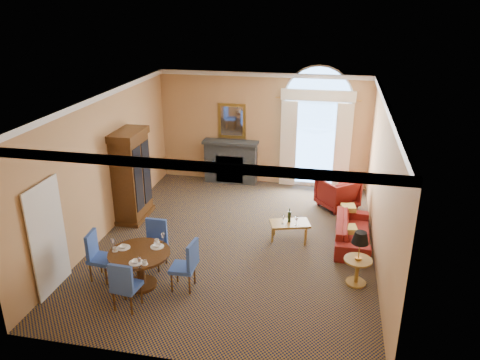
% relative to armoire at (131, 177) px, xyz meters
% --- Properties ---
extents(ground, '(7.50, 7.50, 0.00)m').
position_rel_armoire_xyz_m(ground, '(2.72, -0.73, -1.07)').
color(ground, black).
rests_on(ground, ground).
extents(room_envelope, '(6.04, 7.52, 3.45)m').
position_rel_armoire_xyz_m(room_envelope, '(2.69, -0.07, 1.44)').
color(room_envelope, tan).
rests_on(room_envelope, ground).
extents(armoire, '(0.64, 1.13, 2.22)m').
position_rel_armoire_xyz_m(armoire, '(0.00, 0.00, 0.00)').
color(armoire, '#39200D').
rests_on(armoire, ground).
extents(dining_table, '(1.15, 1.15, 0.92)m').
position_rel_armoire_xyz_m(dining_table, '(1.33, -2.75, -0.54)').
color(dining_table, '#39200D').
rests_on(dining_table, ground).
extents(dining_chair_north, '(0.48, 0.48, 0.98)m').
position_rel_armoire_xyz_m(dining_chair_north, '(1.33, -1.95, -0.52)').
color(dining_chair_north, '#2849A0').
rests_on(dining_chair_north, ground).
extents(dining_chair_south, '(0.48, 0.48, 0.98)m').
position_rel_armoire_xyz_m(dining_chair_south, '(1.37, -3.51, -0.52)').
color(dining_chair_south, '#2849A0').
rests_on(dining_chair_south, ground).
extents(dining_chair_east, '(0.48, 0.46, 0.98)m').
position_rel_armoire_xyz_m(dining_chair_east, '(2.23, -2.64, -0.52)').
color(dining_chair_east, '#2849A0').
rests_on(dining_chair_east, ground).
extents(dining_chair_west, '(0.49, 0.48, 0.98)m').
position_rel_armoire_xyz_m(dining_chair_west, '(0.42, -2.66, -0.52)').
color(dining_chair_west, '#2849A0').
rests_on(dining_chair_west, ground).
extents(sofa, '(0.77, 1.90, 0.55)m').
position_rel_armoire_xyz_m(sofa, '(5.27, -0.24, -0.80)').
color(sofa, maroon).
rests_on(sofa, ground).
extents(armchair, '(1.24, 1.24, 0.81)m').
position_rel_armoire_xyz_m(armchair, '(4.91, 1.62, -0.67)').
color(armchair, maroon).
rests_on(armchair, ground).
extents(coffee_table, '(0.97, 0.71, 0.77)m').
position_rel_armoire_xyz_m(coffee_table, '(3.89, -0.40, -0.66)').
color(coffee_table, olive).
rests_on(coffee_table, ground).
extents(side_table, '(0.53, 0.53, 1.08)m').
position_rel_armoire_xyz_m(side_table, '(5.32, -1.85, -0.38)').
color(side_table, olive).
rests_on(side_table, ground).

